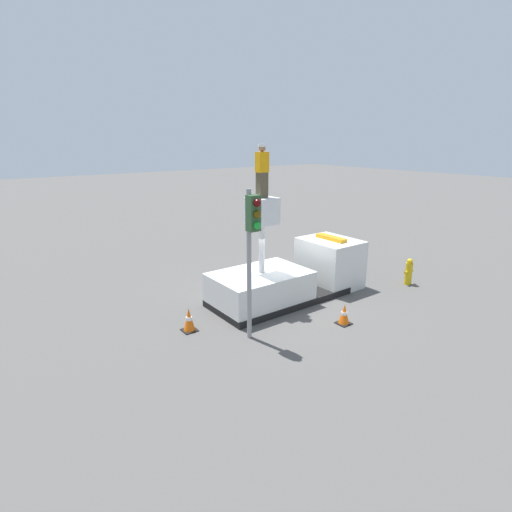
{
  "coord_description": "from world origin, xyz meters",
  "views": [
    {
      "loc": [
        -9.04,
        -10.72,
        5.84
      ],
      "look_at": [
        -1.75,
        -0.87,
        2.23
      ],
      "focal_mm": 28.0,
      "sensor_mm": 36.0,
      "label": 1
    }
  ],
  "objects_px": {
    "worker": "(262,171)",
    "bucket_truck": "(291,277)",
    "traffic_cone_rear": "(189,320)",
    "traffic_light_pole": "(252,236)",
    "fire_hydrant": "(409,272)",
    "traffic_cone_curbside": "(344,315)"
  },
  "relations": [
    {
      "from": "traffic_light_pole",
      "to": "fire_hydrant",
      "type": "bearing_deg",
      "value": -0.06
    },
    {
      "from": "traffic_light_pole",
      "to": "traffic_cone_curbside",
      "type": "relative_size",
      "value": 6.62
    },
    {
      "from": "traffic_cone_curbside",
      "to": "traffic_cone_rear",
      "type": "bearing_deg",
      "value": 149.15
    },
    {
      "from": "worker",
      "to": "traffic_cone_rear",
      "type": "xyz_separation_m",
      "value": [
        -3.07,
        -0.26,
        -4.44
      ]
    },
    {
      "from": "bucket_truck",
      "to": "traffic_cone_curbside",
      "type": "relative_size",
      "value": 9.13
    },
    {
      "from": "worker",
      "to": "traffic_light_pole",
      "type": "xyz_separation_m",
      "value": [
        -1.79,
        -1.89,
        -1.6
      ]
    },
    {
      "from": "fire_hydrant",
      "to": "traffic_cone_curbside",
      "type": "relative_size",
      "value": 1.63
    },
    {
      "from": "worker",
      "to": "traffic_cone_curbside",
      "type": "xyz_separation_m",
      "value": [
        1.24,
        -2.83,
        -4.48
      ]
    },
    {
      "from": "bucket_truck",
      "to": "traffic_cone_rear",
      "type": "relative_size",
      "value": 8.1
    },
    {
      "from": "worker",
      "to": "fire_hydrant",
      "type": "distance_m",
      "value": 7.77
    },
    {
      "from": "bucket_truck",
      "to": "fire_hydrant",
      "type": "relative_size",
      "value": 5.59
    },
    {
      "from": "fire_hydrant",
      "to": "traffic_cone_curbside",
      "type": "height_order",
      "value": "fire_hydrant"
    },
    {
      "from": "traffic_light_pole",
      "to": "traffic_cone_rear",
      "type": "distance_m",
      "value": 3.52
    },
    {
      "from": "traffic_light_pole",
      "to": "fire_hydrant",
      "type": "height_order",
      "value": "traffic_light_pole"
    },
    {
      "from": "traffic_cone_rear",
      "to": "worker",
      "type": "bearing_deg",
      "value": 4.91
    },
    {
      "from": "traffic_light_pole",
      "to": "traffic_cone_rear",
      "type": "bearing_deg",
      "value": 128.18
    },
    {
      "from": "worker",
      "to": "traffic_light_pole",
      "type": "relative_size",
      "value": 0.39
    },
    {
      "from": "bucket_truck",
      "to": "traffic_cone_rear",
      "type": "distance_m",
      "value": 4.51
    },
    {
      "from": "traffic_light_pole",
      "to": "traffic_cone_curbside",
      "type": "xyz_separation_m",
      "value": [
        3.02,
        -0.94,
        -2.88
      ]
    },
    {
      "from": "fire_hydrant",
      "to": "traffic_cone_rear",
      "type": "xyz_separation_m",
      "value": [
        -9.29,
        1.64,
        -0.18
      ]
    },
    {
      "from": "worker",
      "to": "bucket_truck",
      "type": "bearing_deg",
      "value": 0.0
    },
    {
      "from": "worker",
      "to": "fire_hydrant",
      "type": "bearing_deg",
      "value": -16.99
    }
  ]
}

